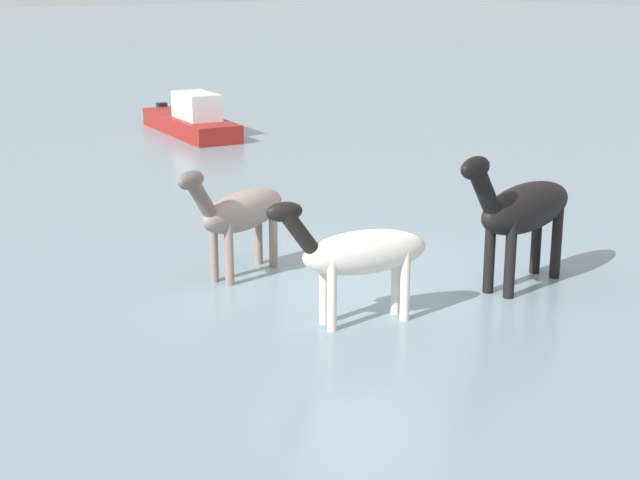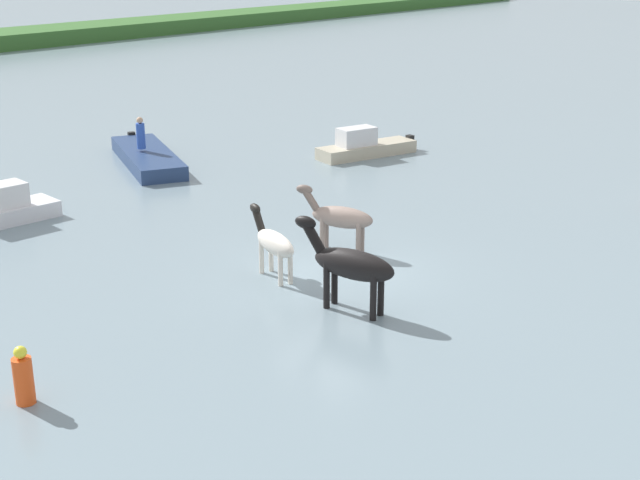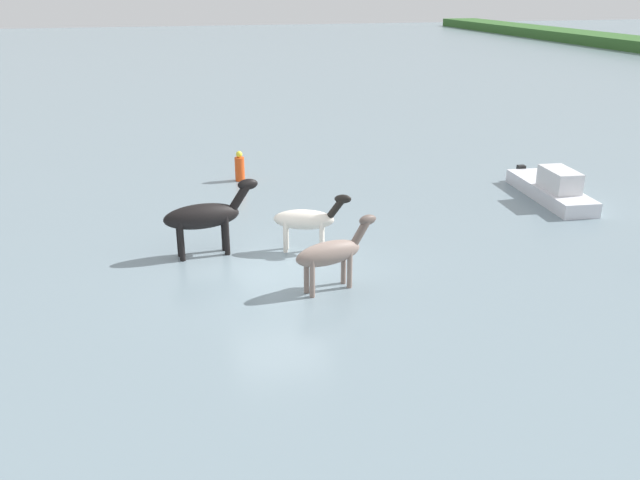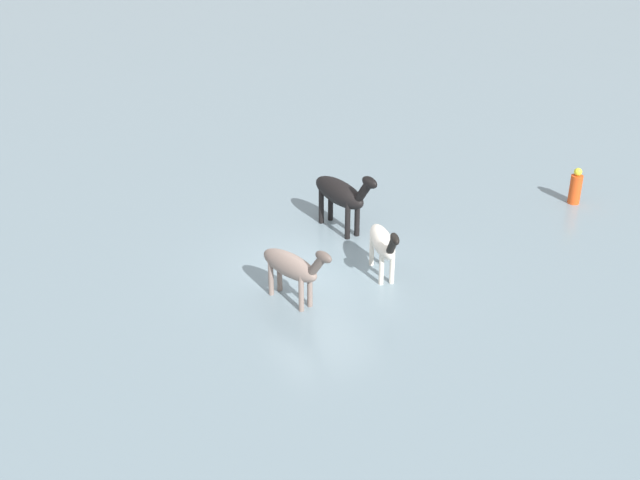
% 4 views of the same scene
% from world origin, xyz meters
% --- Properties ---
extents(ground_plane, '(214.35, 214.35, 0.00)m').
position_xyz_m(ground_plane, '(0.00, 0.00, 0.00)').
color(ground_plane, gray).
extents(horse_chestnut_trailing, '(1.02, 2.13, 1.67)m').
position_xyz_m(horse_chestnut_trailing, '(-1.21, 1.03, 0.92)').
color(horse_chestnut_trailing, silver).
rests_on(horse_chestnut_trailing, ground_plane).
extents(horse_rear_stallion, '(0.98, 2.25, 1.75)m').
position_xyz_m(horse_rear_stallion, '(1.36, 1.03, 0.96)').
color(horse_rear_stallion, gray).
rests_on(horse_rear_stallion, ground_plane).
extents(horse_pinto_flank, '(0.84, 2.65, 2.05)m').
position_xyz_m(horse_pinto_flank, '(-1.60, -1.69, 1.13)').
color(horse_pinto_flank, black).
rests_on(horse_pinto_flank, ground_plane).
extents(buoy_channel_marker, '(0.36, 0.36, 1.14)m').
position_xyz_m(buoy_channel_marker, '(-8.72, 0.21, 0.51)').
color(buoy_channel_marker, '#E54C19').
rests_on(buoy_channel_marker, ground_plane).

